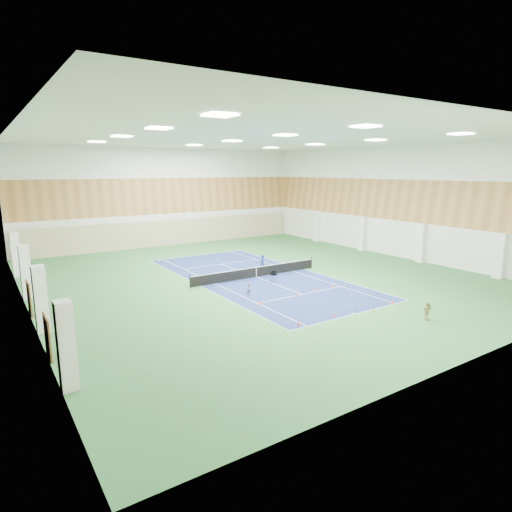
% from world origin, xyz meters
% --- Properties ---
extents(ground, '(40.00, 40.00, 0.00)m').
position_xyz_m(ground, '(0.00, 0.00, 0.00)').
color(ground, '#2D6A35').
rests_on(ground, ground).
extents(room_shell, '(36.00, 40.00, 12.00)m').
position_xyz_m(room_shell, '(0.00, 0.00, 6.00)').
color(room_shell, white).
rests_on(room_shell, ground).
extents(wood_cladding, '(36.00, 40.00, 8.00)m').
position_xyz_m(wood_cladding, '(0.00, 0.00, 8.00)').
color(wood_cladding, '#B77D44').
rests_on(wood_cladding, room_shell).
extents(ceiling_light_grid, '(21.40, 25.40, 0.06)m').
position_xyz_m(ceiling_light_grid, '(0.00, 0.00, 11.92)').
color(ceiling_light_grid, white).
rests_on(ceiling_light_grid, room_shell).
extents(court_surface, '(10.97, 23.77, 0.01)m').
position_xyz_m(court_surface, '(0.00, 0.00, 0.01)').
color(court_surface, navy).
rests_on(court_surface, ground).
extents(tennis_balls_scatter, '(10.57, 22.77, 0.07)m').
position_xyz_m(tennis_balls_scatter, '(0.00, 0.00, 0.05)').
color(tennis_balls_scatter, gold).
rests_on(tennis_balls_scatter, ground).
extents(tennis_net, '(12.80, 0.10, 1.10)m').
position_xyz_m(tennis_net, '(0.00, 0.00, 0.55)').
color(tennis_net, black).
rests_on(tennis_net, ground).
extents(back_curtain, '(35.40, 0.16, 3.20)m').
position_xyz_m(back_curtain, '(0.00, 19.75, 1.60)').
color(back_curtain, '#C6B793').
rests_on(back_curtain, ground).
extents(door_left_a, '(0.08, 1.80, 2.20)m').
position_xyz_m(door_left_a, '(-17.92, -8.00, 1.10)').
color(door_left_a, '#593319').
rests_on(door_left_a, ground).
extents(door_left_b, '(0.08, 1.80, 2.20)m').
position_xyz_m(door_left_b, '(-17.92, 0.00, 1.10)').
color(door_left_b, '#593319').
rests_on(door_left_b, ground).
extents(coach, '(0.70, 0.60, 1.63)m').
position_xyz_m(coach, '(1.58, 1.38, 0.82)').
color(coach, navy).
rests_on(coach, ground).
extents(child_court, '(0.48, 0.38, 0.98)m').
position_xyz_m(child_court, '(-3.48, -4.34, 0.49)').
color(child_court, '#93939B').
rests_on(child_court, ground).
extents(child_apron, '(0.74, 0.42, 1.18)m').
position_xyz_m(child_apron, '(2.94, -15.18, 0.59)').
color(child_apron, tan).
rests_on(child_apron, ground).
extents(ball_cart, '(0.66, 0.66, 0.86)m').
position_xyz_m(ball_cart, '(0.41, -2.09, 0.43)').
color(ball_cart, black).
rests_on(ball_cart, ground).
extents(cone_svc_a, '(0.20, 0.20, 0.22)m').
position_xyz_m(cone_svc_a, '(-4.05, -6.69, 0.11)').
color(cone_svc_a, '#F3410C').
rests_on(cone_svc_a, ground).
extents(cone_svc_b, '(0.22, 0.22, 0.24)m').
position_xyz_m(cone_svc_b, '(-0.73, -6.65, 0.12)').
color(cone_svc_b, orange).
rests_on(cone_svc_b, ground).
extents(cone_svc_c, '(0.22, 0.22, 0.24)m').
position_xyz_m(cone_svc_c, '(1.54, -5.99, 0.12)').
color(cone_svc_c, '#FB5D0D').
rests_on(cone_svc_c, ground).
extents(cone_svc_d, '(0.22, 0.22, 0.24)m').
position_xyz_m(cone_svc_d, '(3.29, -6.20, 0.12)').
color(cone_svc_d, orange).
rests_on(cone_svc_d, ground).
extents(cone_base_a, '(0.22, 0.22, 0.24)m').
position_xyz_m(cone_base_a, '(-4.45, -11.45, 0.12)').
color(cone_base_a, red).
rests_on(cone_base_a, ground).
extents(cone_base_b, '(0.20, 0.20, 0.22)m').
position_xyz_m(cone_base_b, '(-1.42, -11.39, 0.11)').
color(cone_base_b, '#E8400C').
rests_on(cone_base_b, ground).
extents(cone_base_c, '(0.19, 0.19, 0.21)m').
position_xyz_m(cone_base_c, '(1.36, -12.23, 0.11)').
color(cone_base_c, orange).
rests_on(cone_base_c, ground).
extents(cone_base_d, '(0.22, 0.22, 0.24)m').
position_xyz_m(cone_base_d, '(3.93, -11.68, 0.12)').
color(cone_base_d, '#F9490D').
rests_on(cone_base_d, ground).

